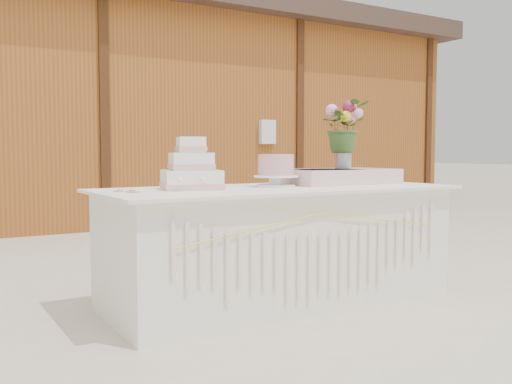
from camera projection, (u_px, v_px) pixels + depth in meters
ground at (279, 301)px, 3.84m from camera, size 80.00×80.00×0.00m
barn at (66, 109)px, 8.84m from camera, size 12.60×4.60×3.30m
cake_table at (280, 244)px, 3.81m from camera, size 2.40×1.00×0.77m
wedding_cake at (191, 171)px, 3.58m from camera, size 0.44×0.44×0.33m
pink_cake_stand at (276, 169)px, 3.82m from camera, size 0.30×0.30×0.22m
satin_runner at (337, 176)px, 4.19m from camera, size 0.88×0.53×0.11m
flower_vase at (343, 158)px, 4.27m from camera, size 0.12×0.12×0.17m
bouquet at (344, 120)px, 4.25m from camera, size 0.36×0.31×0.39m
loose_flowers at (128, 191)px, 3.30m from camera, size 0.18×0.32×0.02m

